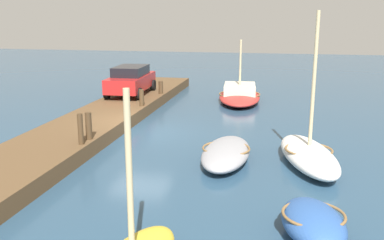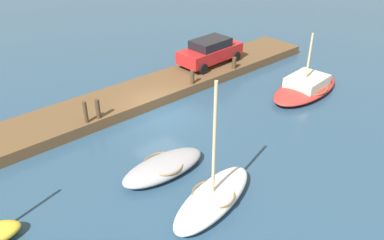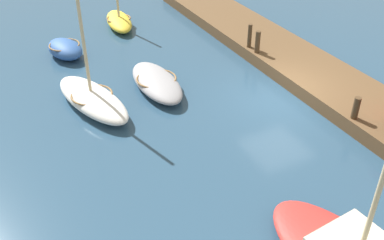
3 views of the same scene
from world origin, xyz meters
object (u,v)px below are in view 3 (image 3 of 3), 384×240
at_px(mooring_post_mid_west, 356,108).
at_px(dinghy_blue, 65,49).
at_px(mooring_post_mid_east, 258,42).
at_px(rowboat_grey, 157,82).
at_px(rowboat_white, 92,98).
at_px(mooring_post_east, 250,36).
at_px(rowboat_yellow, 119,21).

bearing_deg(mooring_post_mid_west, dinghy_blue, 35.17).
height_order(dinghy_blue, mooring_post_mid_east, mooring_post_mid_east).
bearing_deg(dinghy_blue, rowboat_grey, -164.15).
xyz_separation_m(rowboat_white, mooring_post_east, (0.95, -7.73, 0.70)).
height_order(dinghy_blue, mooring_post_east, mooring_post_east).
relative_size(rowboat_yellow, rowboat_white, 0.73).
xyz_separation_m(rowboat_yellow, dinghy_blue, (-2.35, 3.47, 0.05)).
xyz_separation_m(dinghy_blue, rowboat_white, (-4.98, 0.17, 0.01)).
distance_m(rowboat_yellow, dinghy_blue, 4.20).
bearing_deg(mooring_post_east, mooring_post_mid_east, 180.00).
distance_m(rowboat_white, mooring_post_mid_east, 7.76).
xyz_separation_m(rowboat_grey, rowboat_white, (-0.18, 2.75, 0.08)).
height_order(rowboat_white, mooring_post_mid_east, rowboat_white).
xyz_separation_m(mooring_post_mid_west, mooring_post_mid_east, (6.04, 0.00, 0.09)).
relative_size(rowboat_white, mooring_post_mid_east, 5.11).
bearing_deg(rowboat_grey, rowboat_white, 95.28).
relative_size(dinghy_blue, mooring_post_east, 2.29).
relative_size(rowboat_white, mooring_post_mid_west, 6.23).
height_order(rowboat_yellow, mooring_post_east, rowboat_yellow).
relative_size(mooring_post_mid_west, mooring_post_east, 0.75).
distance_m(mooring_post_mid_east, mooring_post_east, 0.65).
distance_m(dinghy_blue, mooring_post_east, 8.59).
xyz_separation_m(rowboat_yellow, rowboat_white, (-7.33, 3.65, 0.06)).
height_order(rowboat_white, mooring_post_mid_west, rowboat_white).
relative_size(rowboat_yellow, mooring_post_mid_east, 3.72).
bearing_deg(mooring_post_mid_east, rowboat_white, 92.25).
distance_m(rowboat_grey, rowboat_yellow, 7.21).
distance_m(rowboat_grey, mooring_post_east, 5.10).
bearing_deg(dinghy_blue, rowboat_white, 165.62).
xyz_separation_m(rowboat_grey, dinghy_blue, (4.80, 2.58, 0.07)).
bearing_deg(mooring_post_east, rowboat_grey, 98.75).
bearing_deg(rowboat_white, rowboat_grey, -99.76).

